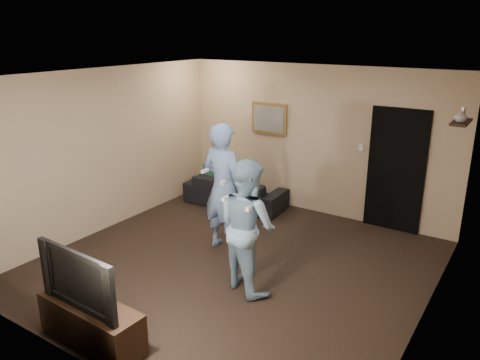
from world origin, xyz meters
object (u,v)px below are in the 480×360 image
Objects in this scene: wii_player_right at (247,226)px; wii_player_left at (223,188)px; sofa at (235,191)px; television at (86,276)px; tv_console at (91,323)px.

wii_player_left is at bearing 139.83° from wii_player_right.
television is (1.02, -4.19, 0.52)m from sofa.
television reaches higher than tv_console.
wii_player_left reaches higher than television.
television is at bearing -86.53° from wii_player_left.
tv_console is at bearing -111.63° from wii_player_right.
wii_player_right reaches higher than tv_console.
wii_player_left reaches higher than sofa.
sofa is at bearing 118.45° from wii_player_left.
wii_player_left reaches higher than wii_player_right.
tv_console is 0.54m from television.
sofa is 0.99× the size of wii_player_left.
television is (0.00, 0.00, 0.54)m from tv_console.
television reaches higher than sofa.
wii_player_right is at bearing 123.40° from sofa.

